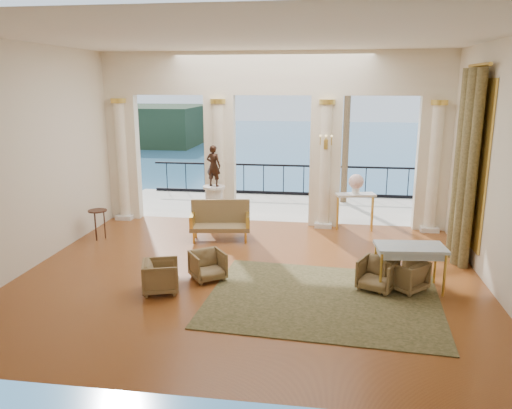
% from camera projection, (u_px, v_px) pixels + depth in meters
% --- Properties ---
extents(floor, '(9.00, 9.00, 0.00)m').
position_uv_depth(floor, '(250.00, 275.00, 9.90)').
color(floor, '#55230D').
rests_on(floor, ground).
extents(room_walls, '(9.00, 9.00, 9.00)m').
position_uv_depth(room_walls, '(238.00, 135.00, 8.14)').
color(room_walls, beige).
rests_on(room_walls, ground).
extents(arcade, '(9.00, 0.56, 4.50)m').
position_uv_depth(arcade, '(272.00, 127.00, 12.96)').
color(arcade, beige).
rests_on(arcade, ground).
extents(terrace, '(10.00, 3.60, 0.10)m').
position_uv_depth(terrace, '(279.00, 207.00, 15.49)').
color(terrace, '#B4AA97').
rests_on(terrace, ground).
extents(balustrade, '(9.00, 0.06, 1.03)m').
position_uv_depth(balustrade, '(283.00, 183.00, 16.92)').
color(balustrade, black).
rests_on(balustrade, terrace).
extents(palm_tree, '(2.00, 2.00, 4.50)m').
position_uv_depth(palm_tree, '(349.00, 70.00, 14.99)').
color(palm_tree, '#4C3823').
rests_on(palm_tree, terrace).
extents(headland, '(22.00, 18.00, 6.00)m').
position_uv_depth(headland, '(136.00, 124.00, 82.07)').
color(headland, black).
rests_on(headland, sea).
extents(sea, '(160.00, 160.00, 0.00)m').
position_uv_depth(sea, '(317.00, 154.00, 69.00)').
color(sea, '#246291').
rests_on(sea, ground).
extents(curtain, '(0.33, 1.40, 4.09)m').
position_uv_depth(curtain, '(466.00, 167.00, 10.26)').
color(curtain, '#484226').
rests_on(curtain, ground).
extents(window_frame, '(0.04, 1.60, 3.40)m').
position_uv_depth(window_frame, '(476.00, 164.00, 10.22)').
color(window_frame, gold).
rests_on(window_frame, room_walls).
extents(wall_sconce, '(0.30, 0.11, 0.33)m').
position_uv_depth(wall_sconce, '(326.00, 143.00, 12.55)').
color(wall_sconce, gold).
rests_on(wall_sconce, arcade).
extents(rug, '(4.21, 3.38, 0.02)m').
position_uv_depth(rug, '(323.00, 299.00, 8.80)').
color(rug, '#2D3519').
rests_on(rug, ground).
extents(armchair_a, '(0.82, 0.81, 0.62)m').
position_uv_depth(armchair_a, '(208.00, 264.00, 9.63)').
color(armchair_a, '#4F4026').
rests_on(armchair_a, ground).
extents(armchair_b, '(0.82, 0.80, 0.65)m').
position_uv_depth(armchair_b, '(378.00, 273.00, 9.14)').
color(armchair_b, '#4F4026').
rests_on(armchair_b, ground).
extents(armchair_c, '(0.84, 0.84, 0.63)m').
position_uv_depth(armchair_c, '(406.00, 274.00, 9.12)').
color(armchair_c, '#4F4026').
rests_on(armchair_c, ground).
extents(armchair_d, '(0.75, 0.78, 0.65)m').
position_uv_depth(armchair_d, '(161.00, 275.00, 9.05)').
color(armchair_d, '#4F4026').
rests_on(armchair_d, ground).
extents(settee, '(1.51, 0.82, 0.95)m').
position_uv_depth(settee, '(220.00, 220.00, 12.08)').
color(settee, '#4F4026').
rests_on(settee, ground).
extents(game_table, '(1.29, 0.78, 0.85)m').
position_uv_depth(game_table, '(410.00, 250.00, 9.05)').
color(game_table, silver).
rests_on(game_table, ground).
extents(pedestal, '(0.61, 0.61, 1.12)m').
position_uv_depth(pedestal, '(214.00, 208.00, 13.00)').
color(pedestal, silver).
rests_on(pedestal, ground).
extents(statue, '(0.44, 0.34, 1.06)m').
position_uv_depth(statue, '(213.00, 166.00, 12.74)').
color(statue, black).
rests_on(statue, pedestal).
extents(console_table, '(1.06, 0.61, 0.94)m').
position_uv_depth(console_table, '(355.00, 200.00, 12.82)').
color(console_table, silver).
rests_on(console_table, ground).
extents(urn, '(0.38, 0.38, 0.51)m').
position_uv_depth(urn, '(356.00, 183.00, 12.71)').
color(urn, white).
rests_on(urn, console_table).
extents(side_table, '(0.45, 0.45, 0.73)m').
position_uv_depth(side_table, '(98.00, 214.00, 12.04)').
color(side_table, black).
rests_on(side_table, ground).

